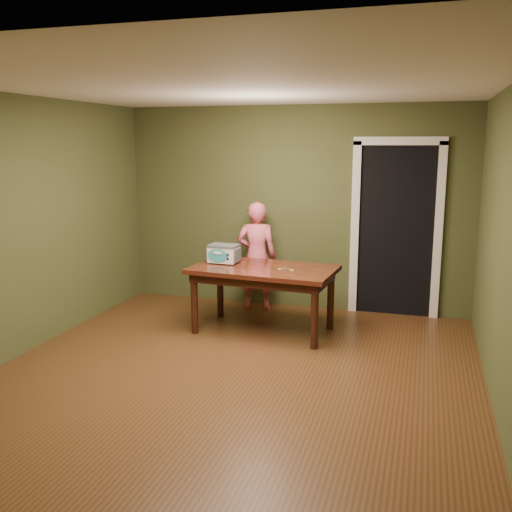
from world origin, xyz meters
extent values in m
plane|color=#573319|center=(0.00, 0.00, 0.00)|extent=(5.00, 5.00, 0.00)
cube|color=#434927|center=(0.00, 2.50, 1.30)|extent=(4.50, 0.02, 2.60)
cube|color=#434927|center=(0.00, -2.50, 1.30)|extent=(4.50, 0.02, 2.60)
cube|color=#434927|center=(-2.25, 0.00, 1.30)|extent=(0.02, 5.00, 2.60)
cube|color=#434927|center=(2.25, 0.00, 1.30)|extent=(0.02, 5.00, 2.60)
cube|color=white|center=(0.00, 0.00, 2.60)|extent=(4.50, 5.00, 0.02)
cube|color=black|center=(1.30, 2.80, 1.05)|extent=(0.90, 0.60, 2.10)
cube|color=black|center=(1.30, 2.48, 1.05)|extent=(0.90, 0.02, 2.10)
cube|color=white|center=(0.80, 2.47, 1.05)|extent=(0.10, 0.06, 2.20)
cube|color=white|center=(1.80, 2.47, 1.05)|extent=(0.10, 0.06, 2.20)
cube|color=white|center=(1.30, 2.47, 2.15)|extent=(1.10, 0.06, 0.10)
cube|color=#33130B|center=(-0.08, 1.36, 0.72)|extent=(1.66, 1.02, 0.05)
cube|color=black|center=(-0.08, 1.36, 0.65)|extent=(1.54, 0.89, 0.10)
cylinder|color=black|center=(-0.81, 1.07, 0.35)|extent=(0.08, 0.08, 0.70)
cylinder|color=black|center=(-0.75, 1.77, 0.35)|extent=(0.08, 0.08, 0.70)
cylinder|color=black|center=(0.59, 0.96, 0.35)|extent=(0.08, 0.08, 0.70)
cylinder|color=black|center=(0.64, 1.66, 0.35)|extent=(0.08, 0.08, 0.70)
cylinder|color=#4C4F54|center=(-0.73, 1.38, 0.76)|extent=(0.02, 0.02, 0.01)
cylinder|color=#4C4F54|center=(-0.72, 1.55, 0.76)|extent=(0.02, 0.02, 0.01)
cylinder|color=#4C4F54|center=(-0.46, 1.36, 0.76)|extent=(0.02, 0.02, 0.01)
cylinder|color=#4C4F54|center=(-0.45, 1.54, 0.76)|extent=(0.02, 0.02, 0.01)
cube|color=silver|center=(-0.59, 1.46, 0.86)|extent=(0.34, 0.25, 0.18)
cube|color=#4C4F54|center=(-0.59, 1.46, 0.95)|extent=(0.34, 0.25, 0.03)
cube|color=#4C4F54|center=(-0.76, 1.47, 0.86)|extent=(0.02, 0.21, 0.14)
cube|color=#4C4F54|center=(-0.42, 1.45, 0.86)|extent=(0.02, 0.21, 0.14)
ellipsoid|color=teal|center=(-0.62, 1.34, 0.86)|extent=(0.25, 0.02, 0.16)
cylinder|color=black|center=(-0.49, 1.33, 0.88)|extent=(0.02, 0.01, 0.02)
cylinder|color=black|center=(-0.49, 1.33, 0.83)|extent=(0.02, 0.01, 0.02)
cylinder|color=silver|center=(0.19, 1.29, 0.76)|extent=(0.10, 0.10, 0.02)
cylinder|color=#482A18|center=(0.19, 1.29, 0.77)|extent=(0.09, 0.09, 0.01)
cube|color=#D2BB5B|center=(0.20, 1.31, 0.75)|extent=(0.18, 0.05, 0.01)
imported|color=#E96077|center=(-0.41, 2.20, 0.70)|extent=(0.55, 0.40, 1.40)
camera|label=1|loc=(1.63, -4.67, 2.13)|focal=40.00mm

